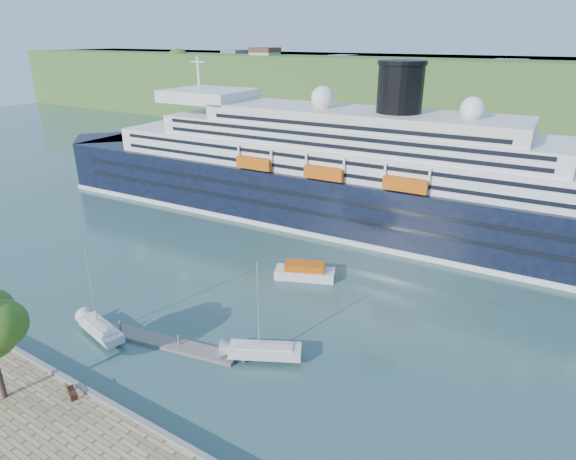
% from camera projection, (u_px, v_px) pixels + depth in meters
% --- Properties ---
extents(ground, '(400.00, 400.00, 0.00)m').
position_uv_depth(ground, '(85.00, 396.00, 43.30)').
color(ground, '#2D504D').
rests_on(ground, ground).
extents(far_hillside, '(400.00, 50.00, 24.00)m').
position_uv_depth(far_hillside, '(473.00, 98.00, 152.64)').
color(far_hillside, '#2E5823').
rests_on(far_hillside, ground).
extents(quay_coping, '(220.00, 0.50, 0.30)m').
position_uv_depth(quay_coping, '(81.00, 387.00, 42.72)').
color(quay_coping, slate).
rests_on(quay_coping, promenade).
extents(cruise_ship, '(120.89, 23.93, 26.97)m').
position_uv_depth(cruise_ship, '(322.00, 143.00, 80.62)').
color(cruise_ship, black).
rests_on(cruise_ship, ground).
extents(park_bench, '(1.91, 1.35, 1.14)m').
position_uv_depth(park_bench, '(72.00, 390.00, 41.69)').
color(park_bench, '#4A2515').
rests_on(park_bench, promenade).
extents(floating_pontoon, '(16.81, 5.22, 0.37)m').
position_uv_depth(floating_pontoon, '(164.00, 342.00, 50.62)').
color(floating_pontoon, slate).
rests_on(floating_pontoon, ground).
extents(sailboat_white_near, '(7.70, 3.54, 9.60)m').
position_uv_depth(sailboat_white_near, '(96.00, 298.00, 49.98)').
color(sailboat_white_near, silver).
rests_on(sailboat_white_near, ground).
extents(sailboat_white_far, '(8.07, 5.65, 10.27)m').
position_uv_depth(sailboat_white_far, '(264.00, 315.00, 46.29)').
color(sailboat_white_far, silver).
rests_on(sailboat_white_far, ground).
extents(tender_launch, '(8.41, 5.60, 2.20)m').
position_uv_depth(tender_launch, '(305.00, 271.00, 64.06)').
color(tender_launch, '#CE530C').
rests_on(tender_launch, ground).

